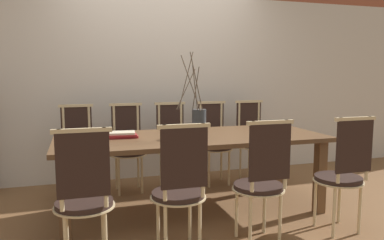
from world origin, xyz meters
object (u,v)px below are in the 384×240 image
object	(u,v)px
dining_table	(192,145)
chair_far_center	(173,142)
chair_near_center	(262,179)
book_stack	(123,135)
vase_centerpiece	(199,122)

from	to	relation	value
dining_table	chair_far_center	bearing A→B (deg)	88.71
chair_near_center	book_stack	size ratio (longest dim) A/B	3.72
chair_far_center	vase_centerpiece	distance (m)	0.99
chair_far_center	book_stack	size ratio (longest dim) A/B	3.72
chair_near_center	dining_table	bearing A→B (deg)	109.90
chair_far_center	vase_centerpiece	size ratio (longest dim) A/B	1.25
chair_far_center	book_stack	bearing A→B (deg)	48.29
dining_table	chair_far_center	xyz separation A→B (m)	(0.02, 0.83, -0.13)
chair_near_center	vase_centerpiece	distance (m)	0.87
chair_far_center	vase_centerpiece	xyz separation A→B (m)	(0.02, -0.92, 0.36)
chair_near_center	vase_centerpiece	xyz separation A→B (m)	(-0.26, 0.75, 0.36)
chair_near_center	chair_far_center	distance (m)	1.69
book_stack	vase_centerpiece	bearing A→B (deg)	-15.21
chair_near_center	book_stack	xyz separation A→B (m)	(-0.94, 0.93, 0.24)
chair_far_center	vase_centerpiece	bearing A→B (deg)	91.26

